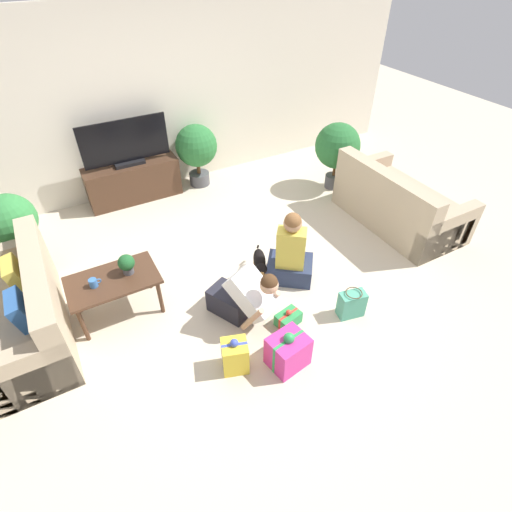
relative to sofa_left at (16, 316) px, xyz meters
name	(u,v)px	position (x,y,z in m)	size (l,w,h in m)	color
ground_plane	(244,275)	(2.37, -0.26, -0.30)	(16.00, 16.00, 0.00)	beige
wall_back	(158,101)	(2.37, 2.37, 1.00)	(8.40, 0.06, 2.60)	silver
sofa_left	(16,316)	(0.00, 0.00, 0.00)	(0.95, 1.74, 0.85)	tan
sofa_right	(397,204)	(4.74, -0.29, 0.00)	(0.95, 1.74, 0.85)	tan
coffee_table	(113,283)	(0.94, -0.13, 0.12)	(0.91, 0.55, 0.48)	#472D1E
tv_console	(134,182)	(1.75, 2.10, -0.01)	(1.35, 0.40, 0.58)	#472D1E
tv	(126,145)	(1.75, 2.10, 0.57)	(1.22, 0.20, 0.65)	black
potted_plant_back_right	(197,148)	(2.77, 2.05, 0.32)	(0.64, 0.64, 0.97)	#4C4C51
potted_plant_corner_left	(11,223)	(0.15, 1.22, 0.32)	(0.59, 0.59, 0.96)	#4C4C51
potted_plant_corner_right	(337,147)	(4.60, 0.93, 0.37)	(0.68, 0.68, 1.04)	#4C4C51
person_kneeling	(244,296)	(2.07, -0.87, 0.03)	(0.62, 0.83, 0.78)	#23232D
person_sitting	(291,255)	(2.83, -0.56, 0.05)	(0.66, 0.63, 0.94)	#283351
dog	(260,262)	(2.54, -0.35, -0.09)	(0.29, 0.51, 0.31)	black
gift_box_a	(288,351)	(2.17, -1.56, -0.12)	(0.39, 0.35, 0.42)	#CC3389
gift_box_b	(288,319)	(2.44, -1.15, -0.23)	(0.29, 0.22, 0.20)	#2D934C
gift_box_c	(235,356)	(1.71, -1.36, -0.13)	(0.30, 0.29, 0.40)	yellow
gift_bag_a	(352,304)	(3.09, -1.36, -0.14)	(0.30, 0.21, 0.33)	#4CA384
mug	(94,283)	(0.76, -0.15, 0.23)	(0.12, 0.08, 0.09)	#386BAD
tabletop_plant	(127,264)	(1.12, -0.11, 0.30)	(0.17, 0.17, 0.22)	#4C4C51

